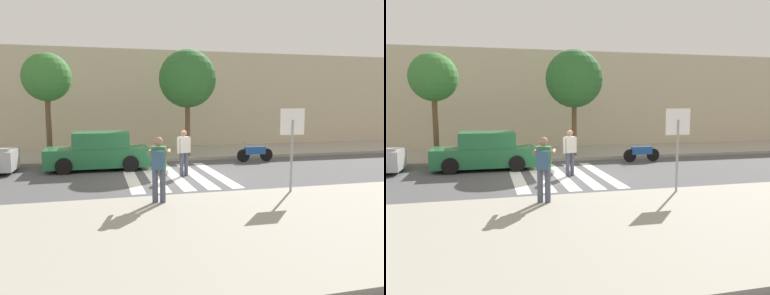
% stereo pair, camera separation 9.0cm
% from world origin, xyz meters
% --- Properties ---
extents(ground_plane, '(120.00, 120.00, 0.00)m').
position_xyz_m(ground_plane, '(0.00, 0.00, 0.00)').
color(ground_plane, '#4C4C4F').
extents(sidewalk_near, '(60.00, 6.00, 0.14)m').
position_xyz_m(sidewalk_near, '(0.00, -6.20, 0.07)').
color(sidewalk_near, '#9E998C').
rests_on(sidewalk_near, ground).
extents(sidewalk_far, '(60.00, 4.80, 0.14)m').
position_xyz_m(sidewalk_far, '(0.00, 6.00, 0.07)').
color(sidewalk_far, '#9E998C').
rests_on(sidewalk_far, ground).
extents(building_facade_far, '(56.00, 4.00, 5.77)m').
position_xyz_m(building_facade_far, '(0.00, 10.40, 2.89)').
color(building_facade_far, beige).
rests_on(building_facade_far, ground).
extents(crosswalk_stripe_0, '(0.44, 5.20, 0.01)m').
position_xyz_m(crosswalk_stripe_0, '(-1.60, 0.20, 0.00)').
color(crosswalk_stripe_0, silver).
rests_on(crosswalk_stripe_0, ground).
extents(crosswalk_stripe_1, '(0.44, 5.20, 0.01)m').
position_xyz_m(crosswalk_stripe_1, '(-0.80, 0.20, 0.00)').
color(crosswalk_stripe_1, silver).
rests_on(crosswalk_stripe_1, ground).
extents(crosswalk_stripe_2, '(0.44, 5.20, 0.01)m').
position_xyz_m(crosswalk_stripe_2, '(0.00, 0.20, 0.00)').
color(crosswalk_stripe_2, silver).
rests_on(crosswalk_stripe_2, ground).
extents(crosswalk_stripe_3, '(0.44, 5.20, 0.01)m').
position_xyz_m(crosswalk_stripe_3, '(0.80, 0.20, 0.00)').
color(crosswalk_stripe_3, silver).
rests_on(crosswalk_stripe_3, ground).
extents(crosswalk_stripe_4, '(0.44, 5.20, 0.01)m').
position_xyz_m(crosswalk_stripe_4, '(1.60, 0.20, 0.00)').
color(crosswalk_stripe_4, silver).
rests_on(crosswalk_stripe_4, ground).
extents(stop_sign, '(0.76, 0.08, 2.43)m').
position_xyz_m(stop_sign, '(2.73, -3.64, 1.91)').
color(stop_sign, gray).
rests_on(stop_sign, sidewalk_near).
extents(photographer_with_backpack, '(0.70, 0.92, 1.72)m').
position_xyz_m(photographer_with_backpack, '(-1.25, -3.97, 1.17)').
color(photographer_with_backpack, '#474C60').
rests_on(photographer_with_backpack, sidewalk_near).
extents(pedestrian_crossing, '(0.56, 0.35, 1.72)m').
position_xyz_m(pedestrian_crossing, '(0.36, 0.08, 0.97)').
color(pedestrian_crossing, '#474C60').
rests_on(pedestrian_crossing, ground).
extents(parked_car_green, '(4.10, 1.92, 1.55)m').
position_xyz_m(parked_car_green, '(-2.73, 2.30, 0.73)').
color(parked_car_green, '#236B3D').
rests_on(parked_car_green, ground).
extents(motorcycle, '(1.76, 0.60, 0.87)m').
position_xyz_m(motorcycle, '(4.34, 2.60, 0.41)').
color(motorcycle, black).
rests_on(motorcycle, ground).
extents(street_tree_west, '(2.13, 2.13, 4.79)m').
position_xyz_m(street_tree_west, '(-4.86, 4.34, 3.82)').
color(street_tree_west, brown).
rests_on(street_tree_west, sidewalk_far).
extents(street_tree_center, '(2.79, 2.79, 5.14)m').
position_xyz_m(street_tree_center, '(1.55, 4.41, 3.87)').
color(street_tree_center, brown).
rests_on(street_tree_center, sidewalk_far).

